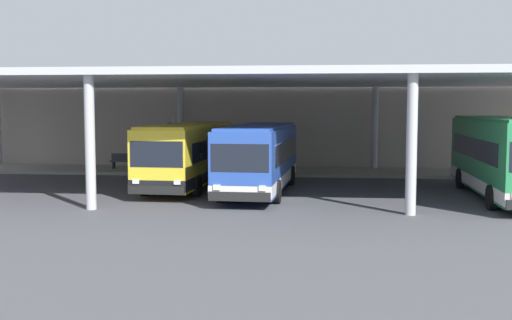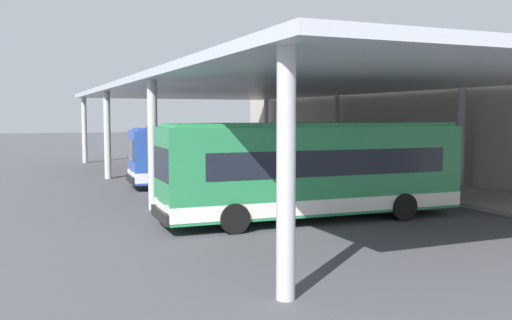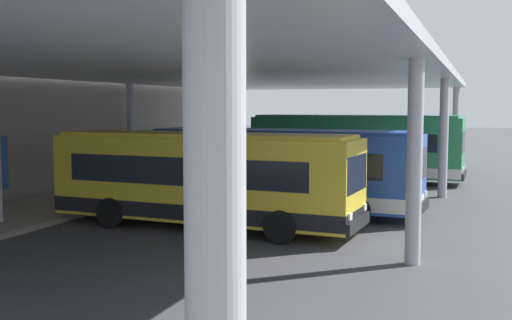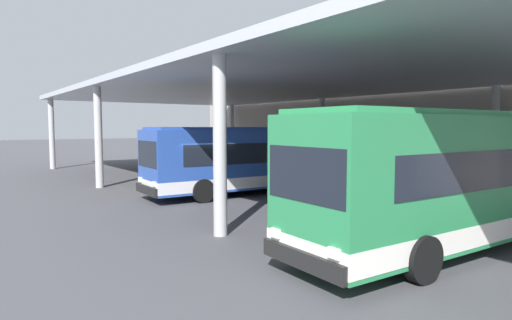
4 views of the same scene
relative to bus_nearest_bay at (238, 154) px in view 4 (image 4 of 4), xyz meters
The scene contains 10 objects.
ground_plane 6.13m from the bus_nearest_bay, 50.60° to the right, with size 200.00×200.00×0.00m, color #47474C.
platform_kerb 8.26m from the bus_nearest_bay, 62.46° to the left, with size 42.00×4.50×0.18m, color gray.
station_building_facade 11.21m from the bus_nearest_bay, 70.25° to the left, with size 48.00×1.60×6.63m, color #ADA399.
canopy_shelter 5.32m from the bus_nearest_bay, 14.05° to the left, with size 40.00×17.00×5.55m.
bus_nearest_bay is the anchor object (origin of this frame).
bus_second_bay 4.01m from the bus_nearest_bay, 22.57° to the right, with size 3.09×10.64×3.17m.
bus_middle_bay 14.72m from the bus_nearest_bay, ahead, with size 2.97×11.40×3.57m.
bench_waiting 9.22m from the bus_nearest_bay, 127.71° to the left, with size 1.80×0.45×0.92m.
trash_bin 7.75m from the bus_nearest_bay, 107.93° to the left, with size 0.52×0.52×0.98m.
banner_sign 6.79m from the bus_nearest_bay, 109.89° to the left, with size 0.70×0.12×3.20m.
Camera 4 is at (16.99, -8.93, 3.20)m, focal length 30.46 mm.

